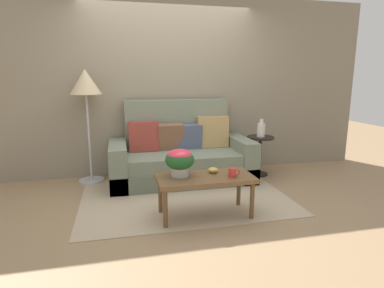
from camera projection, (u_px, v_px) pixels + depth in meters
name	position (u px, v px, depth m)	size (l,w,h in m)	color
ground_plane	(185.00, 197.00, 3.98)	(14.00, 14.00, 0.00)	#997A56
wall_back	(168.00, 87.00, 4.84)	(6.40, 0.12, 2.66)	gray
area_rug	(185.00, 196.00, 3.99)	(2.50, 1.78, 0.01)	tan
couch	(181.00, 157.00, 4.61)	(2.00, 0.92, 1.14)	#626B59
coffee_table	(205.00, 181.00, 3.36)	(1.02, 0.49, 0.45)	brown
side_table	(260.00, 149.00, 4.80)	(0.40, 0.40, 0.60)	black
floor_lamp	(86.00, 89.00, 4.31)	(0.42, 0.42, 1.58)	#B2B2B7
potted_plant	(180.00, 160.00, 3.32)	(0.31, 0.31, 0.29)	#B7B2A8
coffee_mug	(232.00, 173.00, 3.31)	(0.12, 0.08, 0.10)	red
snack_bowl	(213.00, 170.00, 3.46)	(0.11, 0.11, 0.06)	gold
table_vase	(261.00, 129.00, 4.73)	(0.12, 0.12, 0.26)	silver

